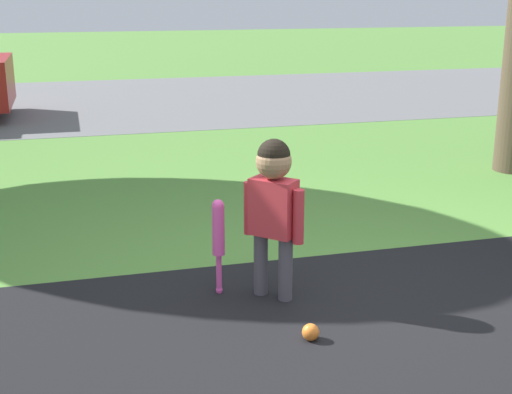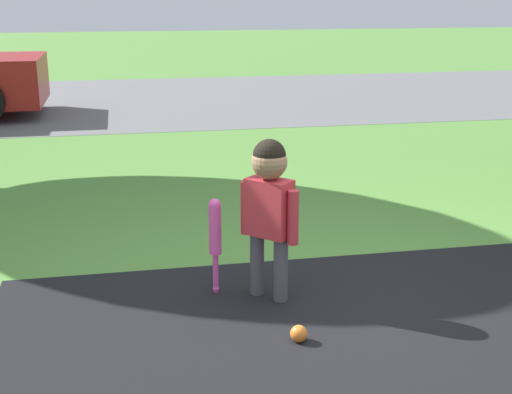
# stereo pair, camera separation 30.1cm
# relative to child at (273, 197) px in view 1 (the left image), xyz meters

# --- Properties ---
(ground_plane) EXTENTS (60.00, 60.00, 0.00)m
(ground_plane) POSITION_rel_child_xyz_m (0.40, -0.41, -0.65)
(ground_plane) COLOR #518438
(street_strip) EXTENTS (40.00, 6.00, 0.01)m
(street_strip) POSITION_rel_child_xyz_m (0.40, 8.46, -0.65)
(street_strip) COLOR slate
(street_strip) RESTS_ON ground
(child) EXTENTS (0.30, 0.32, 1.00)m
(child) POSITION_rel_child_xyz_m (0.00, 0.00, 0.00)
(child) COLOR #4C4751
(child) RESTS_ON ground
(baseball_bat) EXTENTS (0.08, 0.08, 0.62)m
(baseball_bat) POSITION_rel_child_xyz_m (-0.31, 0.14, -0.25)
(baseball_bat) COLOR #E54CA5
(baseball_bat) RESTS_ON ground
(sports_ball) EXTENTS (0.10, 0.10, 0.10)m
(sports_ball) POSITION_rel_child_xyz_m (0.04, -0.60, -0.60)
(sports_ball) COLOR orange
(sports_ball) RESTS_ON ground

